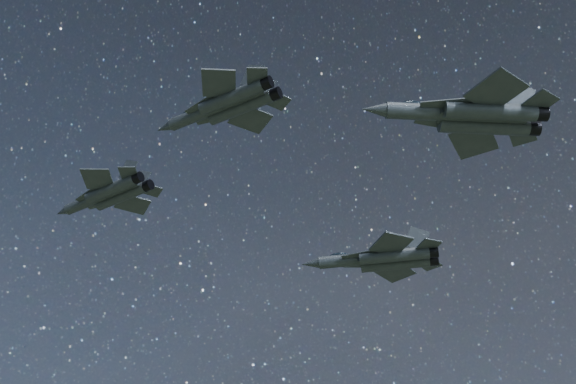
% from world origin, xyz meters
% --- Properties ---
extents(jet_lead, '(15.29, 10.48, 3.84)m').
position_xyz_m(jet_lead, '(-23.62, -4.62, 157.38)').
color(jet_lead, '#333B40').
extents(jet_left, '(19.25, 13.37, 4.84)m').
position_xyz_m(jet_left, '(3.86, 19.25, 156.54)').
color(jet_left, '#333B40').
extents(jet_right, '(15.25, 10.54, 3.83)m').
position_xyz_m(jet_right, '(-4.80, -13.54, 157.98)').
color(jet_right, '#333B40').
extents(jet_slot, '(18.85, 12.43, 4.83)m').
position_xyz_m(jet_slot, '(18.31, -5.58, 156.43)').
color(jet_slot, '#333B40').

